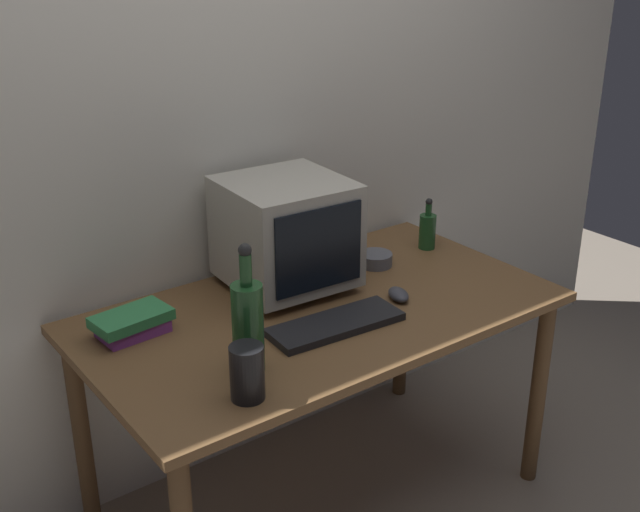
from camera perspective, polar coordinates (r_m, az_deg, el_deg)
ground_plane at (r=2.96m, az=0.00°, el=-16.93°), size 6.00×6.00×0.00m
back_wall at (r=2.74m, az=-6.01°, el=9.18°), size 4.00×0.08×2.50m
desk at (r=2.58m, az=0.00°, el=-5.50°), size 1.50×0.83×0.76m
crt_monitor at (r=2.61m, az=-2.45°, el=1.64°), size 0.40×0.41×0.37m
keyboard at (r=2.42m, az=1.11°, el=-4.88°), size 0.43×0.18×0.02m
computer_mouse at (r=2.60m, az=5.61°, el=-2.74°), size 0.09×0.11×0.04m
bottle_tall at (r=2.15m, az=-5.17°, el=-4.84°), size 0.09×0.09×0.37m
bottle_short at (r=3.00m, az=7.66°, el=1.87°), size 0.06×0.06×0.20m
book_stack at (r=2.44m, az=-13.23°, el=-4.67°), size 0.24×0.15×0.07m
cd_spindle at (r=2.85m, az=3.97°, el=-0.23°), size 0.12×0.12×0.04m
metal_canister at (r=2.06m, az=-5.22°, el=-8.27°), size 0.09×0.09×0.15m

